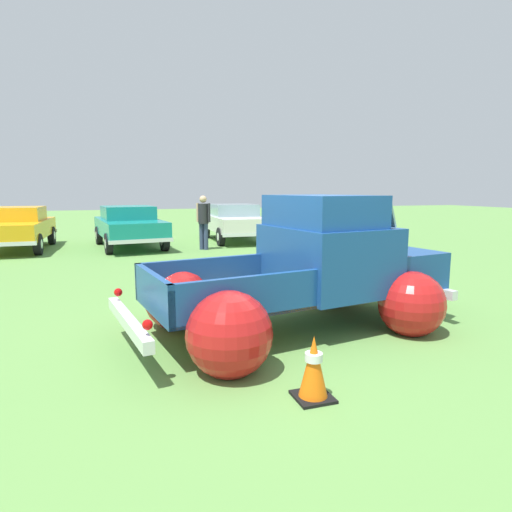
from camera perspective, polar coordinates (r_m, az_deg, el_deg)
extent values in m
plane|color=#609347|center=(6.28, 4.35, -9.78)|extent=(80.00, 80.00, 0.00)
cylinder|color=black|center=(7.68, 10.09, -3.51)|extent=(0.79, 0.34, 0.76)
cylinder|color=silver|center=(7.68, 10.09, -3.51)|extent=(0.37, 0.28, 0.34)
cylinder|color=black|center=(6.44, 19.70, -6.29)|extent=(0.79, 0.34, 0.76)
cylinder|color=silver|center=(6.44, 19.70, -6.29)|extent=(0.37, 0.28, 0.34)
cylinder|color=black|center=(6.38, -10.26, -6.03)|extent=(0.79, 0.34, 0.76)
cylinder|color=silver|center=(6.38, -10.26, -6.03)|extent=(0.37, 0.28, 0.34)
cylinder|color=black|center=(4.83, -3.81, -10.82)|extent=(0.79, 0.34, 0.76)
cylinder|color=silver|center=(4.83, -3.81, -10.82)|extent=(0.37, 0.28, 0.34)
sphere|color=red|center=(6.42, -10.41, -5.41)|extent=(1.10, 1.10, 0.96)
sphere|color=red|center=(4.76, -3.57, -10.32)|extent=(1.10, 1.10, 0.96)
cube|color=olive|center=(5.69, -3.74, -6.07)|extent=(2.27, 1.85, 0.04)
cube|color=#19478C|center=(6.30, -6.50, -2.51)|extent=(2.04, 0.41, 0.50)
cube|color=#19478C|center=(5.00, -0.31, -5.43)|extent=(2.04, 0.41, 0.50)
cube|color=#19478C|center=(6.10, 4.71, -2.85)|extent=(0.32, 1.53, 0.50)
cube|color=#19478C|center=(5.32, -13.51, -4.79)|extent=(0.32, 1.53, 0.50)
cube|color=#19478C|center=(6.41, 9.37, -0.33)|extent=(1.70, 1.91, 0.95)
cube|color=#19478C|center=(6.27, 8.80, 5.92)|extent=(1.38, 1.70, 0.45)
cube|color=#8CADB7|center=(6.68, 13.26, 5.79)|extent=(0.38, 1.47, 0.38)
cube|color=#19478C|center=(7.12, 16.08, -1.29)|extent=(1.49, 1.80, 0.55)
sphere|color=red|center=(7.69, 9.96, -3.18)|extent=(1.05, 1.05, 0.92)
sphere|color=red|center=(6.41, 19.92, -6.00)|extent=(1.05, 1.05, 0.92)
cube|color=silver|center=(5.34, -16.59, -8.32)|extent=(0.43, 1.97, 0.14)
cube|color=silver|center=(7.56, 18.92, -3.43)|extent=(0.43, 1.97, 0.14)
sphere|color=red|center=(6.05, -17.80, -4.60)|extent=(0.13, 0.13, 0.11)
sphere|color=red|center=(4.56, -14.18, -8.83)|extent=(0.13, 0.13, 0.11)
cylinder|color=black|center=(14.85, -26.91, 1.39)|extent=(0.22, 0.67, 0.66)
cylinder|color=silver|center=(14.85, -26.91, 1.39)|extent=(0.22, 0.30, 0.30)
cylinder|color=black|center=(17.50, -25.45, 2.47)|extent=(0.22, 0.67, 0.66)
cylinder|color=silver|center=(17.50, -25.45, 2.47)|extent=(0.22, 0.30, 0.30)
cube|color=#F2A819|center=(16.30, -29.20, 3.13)|extent=(1.97, 4.27, 0.55)
cube|color=#F2A819|center=(16.43, -29.21, 4.91)|extent=(1.66, 1.82, 0.45)
cube|color=silver|center=(18.34, -27.83, 2.93)|extent=(1.91, 0.16, 0.12)
cube|color=silver|center=(14.32, -30.82, 1.34)|extent=(1.91, 0.16, 0.12)
cylinder|color=black|center=(14.46, -12.02, 1.97)|extent=(0.28, 0.68, 0.66)
cylinder|color=silver|center=(14.46, -12.02, 1.97)|extent=(0.25, 0.32, 0.30)
cylinder|color=black|center=(14.15, -18.95, 1.54)|extent=(0.28, 0.68, 0.66)
cylinder|color=silver|center=(14.15, -18.95, 1.54)|extent=(0.25, 0.32, 0.30)
cylinder|color=black|center=(17.15, -14.24, 2.94)|extent=(0.28, 0.68, 0.66)
cylinder|color=silver|center=(17.15, -14.24, 2.94)|extent=(0.25, 0.32, 0.30)
cylinder|color=black|center=(16.89, -20.10, 2.59)|extent=(0.28, 0.68, 0.66)
cylinder|color=silver|center=(16.89, -20.10, 2.59)|extent=(0.25, 0.32, 0.30)
cube|color=teal|center=(15.60, -16.43, 3.68)|extent=(2.39, 4.52, 0.55)
cube|color=teal|center=(15.74, -16.61, 5.54)|extent=(1.85, 2.00, 0.45)
cube|color=silver|center=(17.71, -17.53, 3.37)|extent=(1.94, 0.33, 0.12)
cube|color=silver|center=(13.54, -14.90, 1.93)|extent=(1.94, 0.33, 0.12)
cylinder|color=black|center=(15.94, 1.48, 2.78)|extent=(0.21, 0.66, 0.66)
cylinder|color=silver|center=(15.94, 1.48, 2.78)|extent=(0.22, 0.30, 0.30)
cylinder|color=black|center=(15.46, -4.70, 2.57)|extent=(0.21, 0.66, 0.66)
cylinder|color=silver|center=(15.46, -4.70, 2.57)|extent=(0.22, 0.30, 0.30)
cylinder|color=black|center=(18.51, -1.26, 3.62)|extent=(0.21, 0.66, 0.66)
cylinder|color=silver|center=(18.51, -1.26, 3.62)|extent=(0.22, 0.30, 0.30)
cylinder|color=black|center=(18.09, -6.62, 3.44)|extent=(0.21, 0.66, 0.66)
cylinder|color=silver|center=(18.09, -6.62, 3.44)|extent=(0.22, 0.30, 0.30)
cube|color=silver|center=(16.94, -2.84, 4.40)|extent=(1.97, 4.27, 0.55)
cube|color=#8CADB7|center=(17.07, -3.00, 6.12)|extent=(1.68, 1.81, 0.45)
cube|color=silver|center=(18.97, -4.43, 4.08)|extent=(1.94, 0.14, 0.12)
cube|color=silver|center=(14.97, -0.81, 2.86)|extent=(1.94, 0.14, 0.12)
cylinder|color=black|center=(17.11, 13.14, 2.97)|extent=(0.21, 0.66, 0.66)
cylinder|color=silver|center=(17.11, 13.14, 2.97)|extent=(0.22, 0.30, 0.30)
cylinder|color=black|center=(16.32, 8.13, 2.84)|extent=(0.21, 0.66, 0.66)
cylinder|color=silver|center=(16.32, 8.13, 2.84)|extent=(0.22, 0.30, 0.30)
cylinder|color=black|center=(19.58, 8.85, 3.80)|extent=(0.21, 0.66, 0.66)
cylinder|color=silver|center=(19.58, 8.85, 3.80)|extent=(0.22, 0.30, 0.30)
cylinder|color=black|center=(18.89, 4.35, 3.70)|extent=(0.21, 0.66, 0.66)
cylinder|color=silver|center=(18.89, 4.35, 3.70)|extent=(0.22, 0.30, 0.30)
cube|color=blue|center=(17.92, 8.55, 4.56)|extent=(1.84, 4.44, 0.55)
cube|color=#8CADB7|center=(18.04, 8.34, 6.18)|extent=(1.56, 1.88, 0.45)
cube|color=silver|center=(19.89, 5.74, 4.28)|extent=(1.84, 0.12, 0.12)
cube|color=silver|center=(16.03, 12.00, 3.06)|extent=(1.84, 0.12, 0.12)
cylinder|color=navy|center=(14.58, -7.22, 2.58)|extent=(0.21, 0.21, 0.88)
cylinder|color=navy|center=(14.49, -6.65, 2.55)|extent=(0.21, 0.21, 0.88)
cylinder|color=#26262B|center=(14.47, -6.99, 5.59)|extent=(0.48, 0.48, 0.66)
cylinder|color=#DBAD84|center=(14.58, -7.73, 5.73)|extent=(0.13, 0.13, 0.63)
cylinder|color=#26262B|center=(14.35, -6.24, 5.71)|extent=(0.13, 0.13, 0.63)
sphere|color=#DBAD84|center=(14.45, -7.03, 7.48)|extent=(0.34, 0.34, 0.24)
cube|color=black|center=(4.41, 7.55, -18.01)|extent=(0.36, 0.36, 0.03)
cone|color=orange|center=(4.28, 7.63, -14.24)|extent=(0.28, 0.28, 0.60)
cylinder|color=white|center=(4.24, 7.66, -13.12)|extent=(0.17, 0.17, 0.08)
cube|color=black|center=(8.14, 22.02, -5.96)|extent=(0.36, 0.36, 0.03)
cone|color=orange|center=(8.07, 22.15, -3.79)|extent=(0.28, 0.28, 0.60)
cylinder|color=white|center=(8.05, 22.19, -3.17)|extent=(0.17, 0.17, 0.08)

